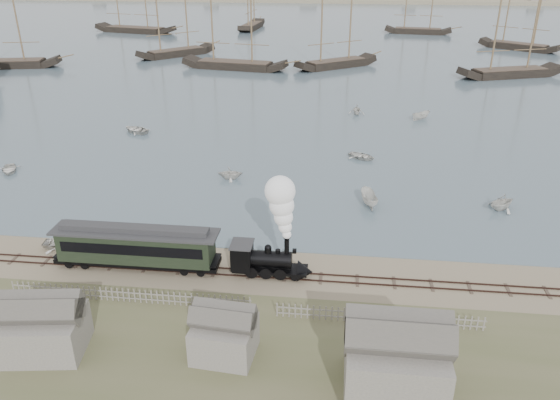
# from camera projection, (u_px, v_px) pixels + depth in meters

# --- Properties ---
(ground) EXTENTS (600.00, 600.00, 0.00)m
(ground) POSITION_uv_depth(u_px,v_px,m) (231.00, 260.00, 47.84)
(ground) COLOR gray
(ground) RESTS_ON ground
(harbor_water) EXTENTS (600.00, 336.00, 0.06)m
(harbor_water) POSITION_uv_depth(u_px,v_px,m) (321.00, 21.00, 200.99)
(harbor_water) COLOR #4C5F6D
(harbor_water) RESTS_ON ground
(rail_track) EXTENTS (120.00, 1.80, 0.16)m
(rail_track) POSITION_uv_depth(u_px,v_px,m) (226.00, 272.00, 46.02)
(rail_track) COLOR #33211C
(rail_track) RESTS_ON ground
(picket_fence_west) EXTENTS (19.00, 0.10, 1.20)m
(picket_fence_west) POSITION_uv_depth(u_px,v_px,m) (131.00, 302.00, 42.21)
(picket_fence_west) COLOR slate
(picket_fence_west) RESTS_ON ground
(picket_fence_east) EXTENTS (15.00, 0.10, 1.20)m
(picket_fence_east) POSITION_uv_depth(u_px,v_px,m) (379.00, 324.00, 39.79)
(picket_fence_east) COLOR slate
(picket_fence_east) RESTS_ON ground
(shed_left) EXTENTS (5.00, 4.00, 4.10)m
(shed_left) POSITION_uv_depth(u_px,v_px,m) (49.00, 350.00, 37.16)
(shed_left) COLOR slate
(shed_left) RESTS_ON ground
(shed_mid) EXTENTS (4.00, 3.50, 3.60)m
(shed_mid) POSITION_uv_depth(u_px,v_px,m) (225.00, 354.00, 36.82)
(shed_mid) COLOR slate
(shed_mid) RESTS_ON ground
(shed_right) EXTENTS (6.00, 5.00, 5.10)m
(shed_right) POSITION_uv_depth(u_px,v_px,m) (392.00, 389.00, 33.88)
(shed_right) COLOR slate
(shed_right) RESTS_ON ground
(far_spit) EXTENTS (500.00, 20.00, 1.80)m
(far_spit) POSITION_uv_depth(u_px,v_px,m) (328.00, 2.00, 273.07)
(far_spit) COLOR tan
(far_spit) RESTS_ON ground
(locomotive) EXTENTS (6.80, 2.54, 8.48)m
(locomotive) POSITION_uv_depth(u_px,v_px,m) (279.00, 234.00, 43.92)
(locomotive) COLOR black
(locomotive) RESTS_ON ground
(passenger_coach) EXTENTS (14.07, 2.71, 3.42)m
(passenger_coach) POSITION_uv_depth(u_px,v_px,m) (136.00, 245.00, 45.92)
(passenger_coach) COLOR black
(passenger_coach) RESTS_ON ground
(beached_dinghy) EXTENTS (3.57, 4.67, 0.90)m
(beached_dinghy) POSITION_uv_depth(u_px,v_px,m) (68.00, 243.00, 49.71)
(beached_dinghy) COLOR silver
(beached_dinghy) RESTS_ON ground
(rowboat_0) EXTENTS (4.26, 3.84, 0.72)m
(rowboat_0) POSITION_uv_depth(u_px,v_px,m) (9.00, 169.00, 66.27)
(rowboat_0) COLOR silver
(rowboat_0) RESTS_ON harbor_water
(rowboat_1) EXTENTS (2.77, 3.13, 1.53)m
(rowboat_1) POSITION_uv_depth(u_px,v_px,m) (230.00, 173.00, 64.13)
(rowboat_1) COLOR silver
(rowboat_1) RESTS_ON harbor_water
(rowboat_2) EXTENTS (4.03, 2.21, 1.47)m
(rowboat_2) POSITION_uv_depth(u_px,v_px,m) (369.00, 199.00, 57.55)
(rowboat_2) COLOR silver
(rowboat_2) RESTS_ON harbor_water
(rowboat_3) EXTENTS (4.03, 4.41, 0.75)m
(rowboat_3) POSITION_uv_depth(u_px,v_px,m) (362.00, 156.00, 70.43)
(rowboat_3) COLOR silver
(rowboat_3) RESTS_ON harbor_water
(rowboat_4) EXTENTS (4.20, 4.31, 1.73)m
(rowboat_4) POSITION_uv_depth(u_px,v_px,m) (502.00, 202.00, 56.62)
(rowboat_4) COLOR silver
(rowboat_4) RESTS_ON harbor_water
(rowboat_5) EXTENTS (2.99, 3.51, 1.31)m
(rowboat_5) POSITION_uv_depth(u_px,v_px,m) (421.00, 116.00, 86.29)
(rowboat_5) COLOR silver
(rowboat_5) RESTS_ON harbor_water
(rowboat_6) EXTENTS (4.87, 5.35, 0.91)m
(rowboat_6) POSITION_uv_depth(u_px,v_px,m) (136.00, 129.00, 80.49)
(rowboat_6) COLOR silver
(rowboat_6) RESTS_ON harbor_water
(rowboat_7) EXTENTS (3.08, 2.67, 1.61)m
(rowboat_7) POSITION_uv_depth(u_px,v_px,m) (357.00, 109.00, 89.04)
(rowboat_7) COLOR silver
(rowboat_7) RESTS_ON harbor_water
(schooner_1) EXTENTS (17.62, 17.86, 20.00)m
(schooner_1) POSITION_uv_depth(u_px,v_px,m) (173.00, 14.00, 132.79)
(schooner_1) COLOR black
(schooner_1) RESTS_ON harbor_water
(schooner_2) EXTENTS (24.38, 9.35, 20.00)m
(schooner_2) POSITION_uv_depth(u_px,v_px,m) (233.00, 22.00, 118.48)
(schooner_2) COLOR black
(schooner_2) RESTS_ON harbor_water
(schooner_3) EXTENTS (19.06, 15.98, 20.00)m
(schooner_3) POSITION_uv_depth(u_px,v_px,m) (338.00, 22.00, 119.93)
(schooner_3) COLOR black
(schooner_3) RESTS_ON harbor_water
(schooner_4) EXTENTS (23.02, 12.52, 20.00)m
(schooner_4) POSITION_uv_depth(u_px,v_px,m) (518.00, 28.00, 110.93)
(schooner_4) COLOR black
(schooner_4) RESTS_ON harbor_water
(schooner_5) EXTENTS (19.62, 15.92, 20.00)m
(schooner_5) POSITION_uv_depth(u_px,v_px,m) (525.00, 10.00, 141.41)
(schooner_5) COLOR black
(schooner_5) RESTS_ON harbor_water
(schooner_8) EXTENTS (20.94, 7.60, 20.00)m
(schooner_8) POSITION_uv_depth(u_px,v_px,m) (421.00, 0.00, 168.12)
(schooner_8) COLOR black
(schooner_8) RESTS_ON harbor_water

